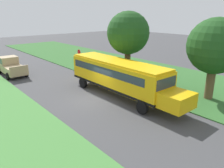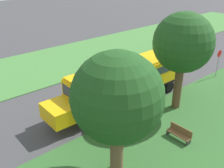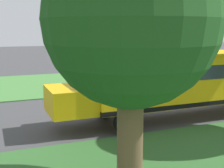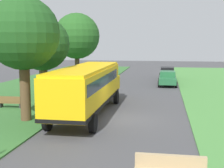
# 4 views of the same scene
# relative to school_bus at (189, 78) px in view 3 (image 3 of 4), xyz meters

# --- Properties ---
(ground_plane) EXTENTS (120.00, 120.00, 0.00)m
(ground_plane) POSITION_rel_school_bus_xyz_m (2.40, -0.79, -1.92)
(ground_plane) COLOR #424244
(grass_far_side) EXTENTS (10.00, 80.00, 0.07)m
(grass_far_side) POSITION_rel_school_bus_xyz_m (11.40, -0.79, -1.89)
(grass_far_side) COLOR #47843D
(grass_far_side) RESTS_ON ground
(school_bus) EXTENTS (2.84, 12.42, 3.16)m
(school_bus) POSITION_rel_school_bus_xyz_m (0.00, 0.00, 0.00)
(school_bus) COLOR yellow
(school_bus) RESTS_ON ground
(oak_tree_roadside_mid) EXTENTS (4.53, 4.53, 6.84)m
(oak_tree_roadside_mid) POSITION_rel_school_bus_xyz_m (-5.29, 5.48, 2.61)
(oak_tree_roadside_mid) COLOR brown
(oak_tree_roadside_mid) RESTS_ON ground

